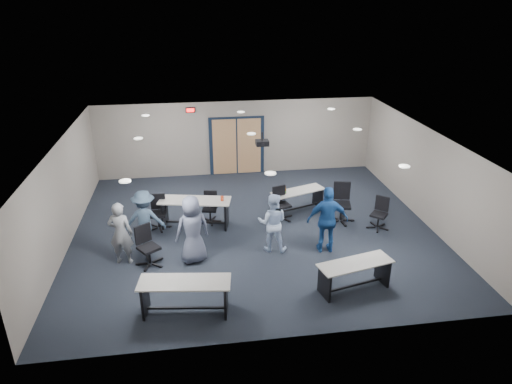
{
  "coord_description": "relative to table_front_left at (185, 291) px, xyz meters",
  "views": [
    {
      "loc": [
        -1.6,
        -11.36,
        6.16
      ],
      "look_at": [
        0.01,
        -0.3,
        1.29
      ],
      "focal_mm": 32.0,
      "sensor_mm": 36.0,
      "label": 1
    }
  ],
  "objects": [
    {
      "name": "table_front_left",
      "position": [
        0.0,
        0.0,
        0.0
      ],
      "size": [
        1.95,
        0.87,
        0.77
      ],
      "rotation": [
        0.0,
        0.0,
        -0.13
      ],
      "color": "#A2A099",
      "rests_on": "floor"
    },
    {
      "name": "chair_loose_right",
      "position": [
        5.43,
        2.99,
        -0.06
      ],
      "size": [
        0.82,
        0.82,
        0.93
      ],
      "primitive_type": null,
      "rotation": [
        0.0,
        0.0,
        -0.71
      ],
      "color": "black",
      "rests_on": "floor"
    },
    {
      "name": "table_front_right",
      "position": [
        3.75,
        0.28,
        -0.05
      ],
      "size": [
        1.79,
        0.94,
        0.69
      ],
      "rotation": [
        0.0,
        0.0,
        0.23
      ],
      "color": "#A2A099",
      "rests_on": "floor"
    },
    {
      "name": "right_wall",
      "position": [
        6.93,
        3.43,
        0.83
      ],
      "size": [
        0.04,
        9.0,
        2.7
      ],
      "primitive_type": "cube",
      "color": "gray",
      "rests_on": "floor"
    },
    {
      "name": "chair_back_c",
      "position": [
        2.83,
        3.96,
        -0.03
      ],
      "size": [
        0.78,
        0.78,
        0.99
      ],
      "primitive_type": null,
      "rotation": [
        0.0,
        0.0,
        0.31
      ],
      "color": "black",
      "rests_on": "floor"
    },
    {
      "name": "person_plaid",
      "position": [
        0.21,
        2.03,
        0.35
      ],
      "size": [
        0.98,
        0.78,
        1.75
      ],
      "primitive_type": "imported",
      "rotation": [
        0.0,
        0.0,
        3.44
      ],
      "color": "slate",
      "rests_on": "floor"
    },
    {
      "name": "person_gray",
      "position": [
        -1.53,
        2.19,
        0.29
      ],
      "size": [
        0.66,
        0.5,
        1.63
      ],
      "primitive_type": "imported",
      "rotation": [
        0.0,
        0.0,
        2.94
      ],
      "color": "gray",
      "rests_on": "floor"
    },
    {
      "name": "exit_sign",
      "position": [
        0.33,
        7.88,
        1.93
      ],
      "size": [
        0.32,
        0.07,
        0.18
      ],
      "color": "black",
      "rests_on": "back_wall"
    },
    {
      "name": "ceiling_can_lights",
      "position": [
        1.93,
        3.68,
        2.15
      ],
      "size": [
        6.24,
        5.74,
        0.02
      ],
      "primitive_type": null,
      "color": "silver",
      "rests_on": "ceiling"
    },
    {
      "name": "person_lightblue",
      "position": [
        2.24,
        2.28,
        0.26
      ],
      "size": [
        0.89,
        0.77,
        1.58
      ],
      "primitive_type": "imported",
      "rotation": [
        0.0,
        0.0,
        2.89
      ],
      "color": "#C0D8FF",
      "rests_on": "floor"
    },
    {
      "name": "ceiling_projector",
      "position": [
        2.23,
        3.93,
        1.88
      ],
      "size": [
        0.35,
        0.32,
        0.37
      ],
      "color": "black",
      "rests_on": "ceiling"
    },
    {
      "name": "chair_loose_left",
      "position": [
        -0.87,
        1.98,
        -0.01
      ],
      "size": [
        0.9,
        0.9,
        1.02
      ],
      "primitive_type": null,
      "rotation": [
        0.0,
        0.0,
        0.62
      ],
      "color": "black",
      "rests_on": "floor"
    },
    {
      "name": "person_navy",
      "position": [
        3.61,
        2.01,
        0.37
      ],
      "size": [
        1.09,
        0.54,
        1.79
      ],
      "primitive_type": "imported",
      "rotation": [
        0.0,
        0.0,
        3.04
      ],
      "color": "navy",
      "rests_on": "floor"
    },
    {
      "name": "chair_back_a",
      "position": [
        -0.75,
        3.89,
        -0.03
      ],
      "size": [
        0.65,
        0.65,
        0.98
      ],
      "primitive_type": null,
      "rotation": [
        0.0,
        0.0,
        -0.05
      ],
      "color": "black",
      "rests_on": "floor"
    },
    {
      "name": "ceiling",
      "position": [
        1.93,
        3.43,
        2.18
      ],
      "size": [
        10.0,
        9.0,
        0.04
      ],
      "primitive_type": "cube",
      "color": "silver",
      "rests_on": "back_wall"
    },
    {
      "name": "table_back_left",
      "position": [
        0.3,
        3.9,
        0.04
      ],
      "size": [
        2.11,
        1.06,
        0.95
      ],
      "rotation": [
        0.0,
        0.0,
        -0.2
      ],
      "color": "#A2A099",
      "rests_on": "floor"
    },
    {
      "name": "left_wall",
      "position": [
        -3.07,
        3.43,
        0.83
      ],
      "size": [
        0.04,
        9.0,
        2.7
      ],
      "primitive_type": "cube",
      "color": "gray",
      "rests_on": "floor"
    },
    {
      "name": "chair_back_d",
      "position": [
        4.51,
        3.56,
        0.06
      ],
      "size": [
        0.88,
        0.88,
        1.16
      ],
      "primitive_type": null,
      "rotation": [
        0.0,
        0.0,
        -0.23
      ],
      "color": "black",
      "rests_on": "floor"
    },
    {
      "name": "table_back_right",
      "position": [
        3.42,
        4.44,
        -0.06
      ],
      "size": [
        1.75,
        1.08,
        0.92
      ],
      "rotation": [
        0.0,
        0.0,
        0.34
      ],
      "color": "#A2A099",
      "rests_on": "floor"
    },
    {
      "name": "chair_back_b",
      "position": [
        0.72,
        4.08,
        -0.07
      ],
      "size": [
        0.68,
        0.68,
        0.91
      ],
      "primitive_type": null,
      "rotation": [
        0.0,
        0.0,
        -0.21
      ],
      "color": "black",
      "rests_on": "floor"
    },
    {
      "name": "floor",
      "position": [
        1.93,
        3.43,
        -0.52
      ],
      "size": [
        10.0,
        10.0,
        0.0
      ],
      "primitive_type": "plane",
      "color": "black",
      "rests_on": "ground"
    },
    {
      "name": "front_wall",
      "position": [
        1.93,
        -1.07,
        0.83
      ],
      "size": [
        10.0,
        0.04,
        2.7
      ],
      "primitive_type": "cube",
      "color": "gray",
      "rests_on": "floor"
    },
    {
      "name": "person_back",
      "position": [
        -1.01,
        2.88,
        0.28
      ],
      "size": [
        1.07,
        0.65,
        1.6
      ],
      "primitive_type": "imported",
      "rotation": [
        0.0,
        0.0,
        3.09
      ],
      "color": "#384E66",
      "rests_on": "floor"
    },
    {
      "name": "back_wall",
      "position": [
        1.93,
        7.93,
        0.83
      ],
      "size": [
        10.0,
        0.04,
        2.7
      ],
      "primitive_type": "cube",
      "color": "gray",
      "rests_on": "floor"
    },
    {
      "name": "double_door",
      "position": [
        1.93,
        7.89,
        0.53
      ],
      "size": [
        2.0,
        0.07,
        2.2
      ],
      "color": "black",
      "rests_on": "back_wall"
    }
  ]
}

